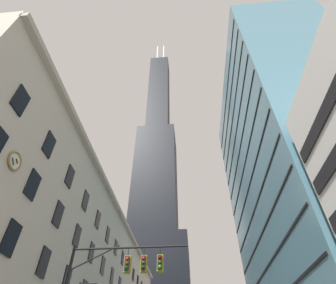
% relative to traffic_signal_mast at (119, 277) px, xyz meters
% --- Properties ---
extents(dark_skyscraper, '(28.31, 28.31, 204.37)m').
position_rel_traffic_signal_mast_xyz_m(dark_skyscraper, '(-10.56, 88.07, 52.93)').
color(dark_skyscraper, black).
rests_on(dark_skyscraper, ground).
extents(glass_office_midrise, '(15.25, 35.81, 52.82)m').
position_rel_traffic_signal_mast_xyz_m(glass_office_midrise, '(22.24, 19.87, 20.36)').
color(glass_office_midrise, teal).
rests_on(glass_office_midrise, ground).
extents(traffic_signal_mast, '(8.15, 0.63, 7.99)m').
position_rel_traffic_signal_mast_xyz_m(traffic_signal_mast, '(0.00, 0.00, 0.00)').
color(traffic_signal_mast, black).
rests_on(traffic_signal_mast, sidewalk_left).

